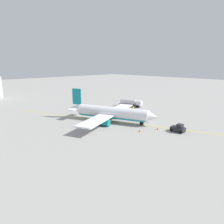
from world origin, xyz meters
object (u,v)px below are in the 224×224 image
Objects in this scene: fuel_tanker at (131,102)px; safety_cone_nose at (157,129)px; airplane at (111,113)px; pushback_tug at (178,128)px; safety_cone_wingtip at (140,130)px; refueling_worker at (133,109)px.

safety_cone_nose is at bearing -35.96° from fuel_tanker.
airplane is 8.53× the size of pushback_tug.
airplane reaches higher than safety_cone_wingtip.
refueling_worker is at bearing 156.18° from pushback_tug.
refueling_worker is at bearing -42.32° from fuel_tanker.
airplane is at bearing -74.59° from refueling_worker.
pushback_tug reaches higher than safety_cone_wingtip.
pushback_tug is at bearing 15.75° from airplane.
safety_cone_nose is (19.49, -13.06, -0.53)m from refueling_worker.
safety_cone_wingtip is at bearing -135.52° from pushback_tug.
refueling_worker is 2.92× the size of safety_cone_nose.
refueling_worker is (5.83, -5.31, -0.90)m from fuel_tanker.
safety_cone_wingtip is (-2.38, -4.74, 0.04)m from safety_cone_nose.
safety_cone_nose is (-4.82, -2.33, -0.72)m from pushback_tug.
airplane is 15.52m from safety_cone_nose.
fuel_tanker is 17.18× the size of safety_cone_nose.
airplane is at bearing -167.74° from safety_cone_nose.
pushback_tug reaches higher than safety_cone_nose.
fuel_tanker reaches higher than refueling_worker.
fuel_tanker is at bearing 137.68° from refueling_worker.
fuel_tanker is at bearing 115.53° from airplane.
fuel_tanker is at bearing 151.98° from pushback_tug.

